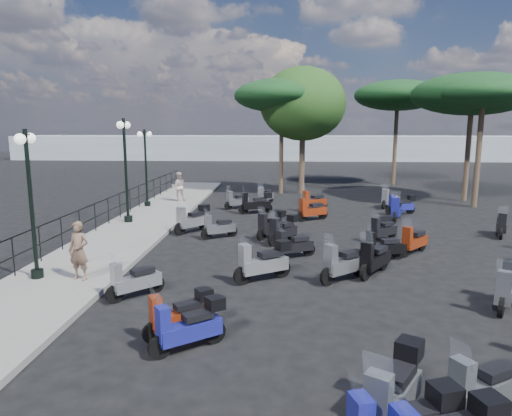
# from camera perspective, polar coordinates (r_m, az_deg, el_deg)

# --- Properties ---
(ground) EXTENTS (120.00, 120.00, 0.00)m
(ground) POSITION_cam_1_polar(r_m,az_deg,el_deg) (15.50, 5.12, -5.56)
(ground) COLOR black
(ground) RESTS_ON ground
(sidewalk) EXTENTS (3.00, 30.00, 0.15)m
(sidewalk) POSITION_cam_1_polar(r_m,az_deg,el_deg) (19.34, -14.79, -2.47)
(sidewalk) COLOR slate
(sidewalk) RESTS_ON ground
(railing) EXTENTS (0.04, 26.04, 1.10)m
(railing) POSITION_cam_1_polar(r_m,az_deg,el_deg) (19.45, -18.73, -0.13)
(railing) COLOR black
(railing) RESTS_ON sidewalk
(lamp_post_0) EXTENTS (0.50, 1.15, 3.98)m
(lamp_post_0) POSITION_cam_1_polar(r_m,az_deg,el_deg) (13.34, -26.37, 1.48)
(lamp_post_0) COLOR black
(lamp_post_0) RESTS_ON sidewalk
(lamp_post_1) EXTENTS (0.37, 1.29, 4.38)m
(lamp_post_1) POSITION_cam_1_polar(r_m,az_deg,el_deg) (20.03, -16.00, 5.34)
(lamp_post_1) COLOR black
(lamp_post_1) RESTS_ON sidewalk
(lamp_post_2) EXTENTS (0.49, 1.13, 3.90)m
(lamp_post_2) POSITION_cam_1_polar(r_m,az_deg,el_deg) (23.95, -13.62, 5.53)
(lamp_post_2) COLOR black
(lamp_post_2) RESTS_ON sidewalk
(woman) EXTENTS (0.64, 0.49, 1.58)m
(woman) POSITION_cam_1_polar(r_m,az_deg,el_deg) (13.01, -21.28, -5.00)
(woman) COLOR brown
(woman) RESTS_ON sidewalk
(pedestrian_far) EXTENTS (0.92, 0.81, 1.59)m
(pedestrian_far) POSITION_cam_1_polar(r_m,az_deg,el_deg) (25.40, -9.66, 2.66)
(pedestrian_far) COLOR #BEA2A0
(pedestrian_far) RESTS_ON sidewalk
(scooter_0) EXTENTS (1.33, 0.99, 1.21)m
(scooter_0) POSITION_cam_1_polar(r_m,az_deg,el_deg) (9.51, -9.51, -13.08)
(scooter_0) COLOR black
(scooter_0) RESTS_ON ground
(scooter_1) EXTENTS (1.18, 1.16, 1.24)m
(scooter_1) POSITION_cam_1_polar(r_m,az_deg,el_deg) (11.75, -15.00, -8.84)
(scooter_1) COLOR black
(scooter_1) RESTS_ON ground
(scooter_2) EXTENTS (1.57, 1.11, 1.41)m
(scooter_2) POSITION_cam_1_polar(r_m,az_deg,el_deg) (12.55, 0.93, -6.78)
(scooter_2) COLOR black
(scooter_2) RESTS_ON ground
(scooter_3) EXTENTS (1.32, 0.90, 1.19)m
(scooter_3) POSITION_cam_1_polar(r_m,az_deg,el_deg) (17.33, -4.72, -2.47)
(scooter_3) COLOR black
(scooter_3) RESTS_ON ground
(scooter_4) EXTENTS (1.22, 1.48, 1.40)m
(scooter_4) POSITION_cam_1_polar(r_m,az_deg,el_deg) (18.38, -7.95, -1.44)
(scooter_4) COLOR black
(scooter_4) RESTS_ON ground
(scooter_5) EXTENTS (1.24, 1.06, 1.22)m
(scooter_5) POSITION_cam_1_polar(r_m,az_deg,el_deg) (23.47, -2.43, 0.91)
(scooter_5) COLOR black
(scooter_5) RESTS_ON ground
(scooter_6) EXTENTS (1.13, 1.62, 1.45)m
(scooter_6) POSITION_cam_1_polar(r_m,az_deg,el_deg) (7.03, 16.73, -21.49)
(scooter_6) COLOR black
(scooter_6) RESTS_ON ground
(scooter_7) EXTENTS (1.35, 1.07, 1.25)m
(scooter_7) POSITION_cam_1_polar(r_m,az_deg,el_deg) (8.94, -8.38, -14.50)
(scooter_7) COLOR black
(scooter_7) RESTS_ON ground
(scooter_8) EXTENTS (1.37, 0.84, 1.20)m
(scooter_8) POSITION_cam_1_polar(r_m,az_deg,el_deg) (14.74, 4.73, -4.71)
(scooter_8) COLOR black
(scooter_8) RESTS_ON ground
(scooter_9) EXTENTS (1.10, 1.38, 1.28)m
(scooter_9) POSITION_cam_1_polar(r_m,az_deg,el_deg) (17.37, 1.93, -2.17)
(scooter_9) COLOR black
(scooter_9) RESTS_ON ground
(scooter_10) EXTENTS (1.65, 0.79, 1.36)m
(scooter_10) POSITION_cam_1_polar(r_m,az_deg,el_deg) (22.12, -0.01, 0.58)
(scooter_10) COLOR black
(scooter_10) RESTS_ON ground
(scooter_11) EXTENTS (0.90, 1.43, 1.26)m
(scooter_11) POSITION_cam_1_polar(r_m,az_deg,el_deg) (24.96, 1.16, 1.50)
(scooter_11) COLOR black
(scooter_11) RESTS_ON ground
(scooter_13) EXTENTS (1.43, 1.21, 1.41)m
(scooter_13) POSITION_cam_1_polar(r_m,az_deg,el_deg) (12.75, 10.88, -6.89)
(scooter_13) COLOR black
(scooter_13) RESTS_ON ground
(scooter_14) EXTENTS (1.09, 1.47, 1.37)m
(scooter_14) POSITION_cam_1_polar(r_m,az_deg,el_deg) (13.41, 14.57, -6.26)
(scooter_14) COLOR black
(scooter_14) RESTS_ON ground
(scooter_15) EXTENTS (1.20, 1.05, 1.19)m
(scooter_15) POSITION_cam_1_polar(r_m,az_deg,el_deg) (17.47, 15.56, -2.70)
(scooter_15) COLOR black
(scooter_15) RESTS_ON ground
(scooter_16) EXTENTS (1.46, 1.01, 1.33)m
(scooter_16) POSITION_cam_1_polar(r_m,az_deg,el_deg) (20.68, 6.98, -0.31)
(scooter_16) COLOR black
(scooter_16) RESTS_ON ground
(scooter_17) EXTENTS (1.45, 1.03, 1.33)m
(scooter_17) POSITION_cam_1_polar(r_m,az_deg,el_deg) (23.14, 7.17, 0.80)
(scooter_17) COLOR black
(scooter_17) RESTS_ON ground
(scooter_18) EXTENTS (1.50, 0.96, 1.33)m
(scooter_18) POSITION_cam_1_polar(r_m,az_deg,el_deg) (7.76, 26.52, -19.68)
(scooter_18) COLOR black
(scooter_18) RESTS_ON ground
(scooter_19) EXTENTS (1.02, 1.49, 1.32)m
(scooter_19) POSITION_cam_1_polar(r_m,az_deg,el_deg) (12.22, 28.79, -8.72)
(scooter_19) COLOR black
(scooter_19) RESTS_ON ground
(scooter_20) EXTENTS (1.47, 0.69, 1.21)m
(scooter_20) POSITION_cam_1_polar(r_m,az_deg,el_deg) (14.95, 15.55, -4.82)
(scooter_20) COLOR black
(scooter_20) RESTS_ON ground
(scooter_21) EXTENTS (1.15, 1.24, 1.27)m
(scooter_21) POSITION_cam_1_polar(r_m,az_deg,el_deg) (16.03, 19.12, -3.95)
(scooter_21) COLOR black
(scooter_21) RESTS_ON ground
(scooter_22) EXTENTS (0.86, 1.70, 1.42)m
(scooter_22) POSITION_cam_1_polar(r_m,az_deg,el_deg) (21.50, 17.20, -0.21)
(scooter_22) COLOR black
(scooter_22) RESTS_ON ground
(scooter_23) EXTENTS (1.50, 0.70, 1.23)m
(scooter_23) POSITION_cam_1_polar(r_m,az_deg,el_deg) (23.00, 17.66, 0.34)
(scooter_23) COLOR black
(scooter_23) RESTS_ON ground
(scooter_28) EXTENTS (0.81, 1.50, 1.27)m
(scooter_28) POSITION_cam_1_polar(r_m,az_deg,el_deg) (19.93, 28.32, -1.92)
(scooter_28) COLOR black
(scooter_28) RESTS_ON ground
(scooter_29) EXTENTS (1.08, 1.40, 1.33)m
(scooter_29) POSITION_cam_1_polar(r_m,az_deg,el_deg) (24.72, 16.29, 1.07)
(scooter_29) COLOR black
(scooter_29) RESTS_ON ground
(scooter_31) EXTENTS (1.10, 1.38, 1.28)m
(scooter_31) POSITION_cam_1_polar(r_m,az_deg,el_deg) (16.56, 3.43, -2.79)
(scooter_31) COLOR black
(scooter_31) RESTS_ON ground
(broadleaf_tree) EXTENTS (5.31, 5.31, 7.82)m
(broadleaf_tree) POSITION_cam_1_polar(r_m,az_deg,el_deg) (28.89, 5.89, 12.79)
(broadleaf_tree) COLOR #38281E
(broadleaf_tree) RESTS_ON ground
(pine_0) EXTENTS (6.15, 6.15, 7.45)m
(pine_0) POSITION_cam_1_polar(r_m,az_deg,el_deg) (34.77, 17.29, 13.26)
(pine_0) COLOR #38281E
(pine_0) RESTS_ON ground
(pine_1) EXTENTS (6.62, 6.62, 7.10)m
(pine_1) POSITION_cam_1_polar(r_m,az_deg,el_deg) (28.43, 25.43, 12.71)
(pine_1) COLOR #38281E
(pine_1) RESTS_ON ground
(pine_2) EXTENTS (5.92, 5.92, 7.10)m
(pine_2) POSITION_cam_1_polar(r_m,az_deg,el_deg) (28.93, 3.24, 13.81)
(pine_2) COLOR #38281E
(pine_2) RESTS_ON ground
(pine_3) EXTENTS (4.38, 4.38, 6.62)m
(pine_3) POSITION_cam_1_polar(r_m,az_deg,el_deg) (26.44, 26.56, 12.62)
(pine_3) COLOR #38281E
(pine_3) RESTS_ON ground
(distant_hills) EXTENTS (70.00, 8.00, 3.00)m
(distant_hills) POSITION_cam_1_polar(r_m,az_deg,el_deg) (59.98, 3.91, 7.55)
(distant_hills) COLOR gray
(distant_hills) RESTS_ON ground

